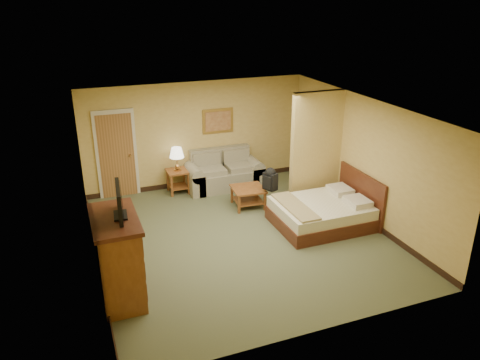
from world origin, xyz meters
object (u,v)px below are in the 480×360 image
coffee_table (248,193)px  bed (324,212)px  loveseat (224,175)px  dresser (118,257)px

coffee_table → bed: size_ratio=0.39×
loveseat → coffee_table: (0.13, -1.28, 0.02)m
loveseat → bed: bearing=-64.5°
loveseat → dresser: 4.80m
coffee_table → dresser: size_ratio=0.54×
coffee_table → bed: 1.80m
coffee_table → loveseat: bearing=95.9°
bed → dresser: bearing=-166.6°
loveseat → dresser: (-3.02, -3.70, 0.40)m
dresser → bed: (4.30, 1.03, -0.43)m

